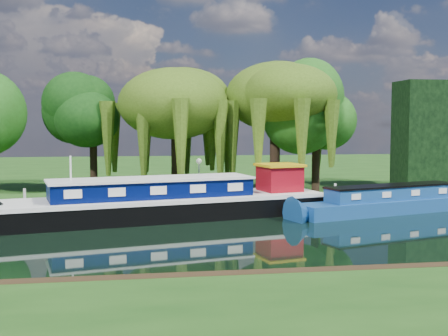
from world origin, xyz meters
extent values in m
plane|color=black|center=(0.00, 0.00, 0.00)|extent=(120.00, 120.00, 0.00)
cube|color=#173D10|center=(0.00, 34.00, 0.23)|extent=(120.00, 52.00, 0.45)
cube|color=black|center=(-1.71, 5.34, 0.44)|extent=(18.00, 7.66, 1.17)
cube|color=silver|center=(-1.71, 5.34, 1.12)|extent=(18.11, 7.76, 0.21)
cube|color=#020B3F|center=(-2.66, 5.13, 1.70)|extent=(11.24, 5.13, 0.93)
cube|color=silver|center=(-2.66, 5.13, 2.23)|extent=(11.48, 5.37, 0.12)
cube|color=maroon|center=(4.96, 6.84, 1.97)|extent=(2.57, 2.57, 1.46)
cube|color=#C69C0E|center=(4.96, 6.84, 2.78)|extent=(2.86, 2.86, 0.16)
cylinder|color=silver|center=(-6.85, 4.18, 2.41)|extent=(0.10, 0.10, 2.34)
cube|color=navy|center=(11.35, 5.27, 0.34)|extent=(12.35, 5.43, 0.92)
cube|color=navy|center=(11.35, 5.27, 1.18)|extent=(8.68, 3.90, 0.77)
cube|color=black|center=(11.35, 5.27, 1.62)|extent=(8.80, 4.02, 0.10)
cube|color=silver|center=(8.48, 3.61, 1.22)|extent=(0.60, 0.22, 0.33)
cube|color=silver|center=(10.54, 4.21, 1.22)|extent=(0.60, 0.22, 0.33)
cube|color=silver|center=(12.60, 4.82, 1.22)|extent=(0.60, 0.22, 0.33)
cube|color=silver|center=(14.66, 5.42, 1.22)|extent=(0.60, 0.22, 0.33)
cylinder|color=black|center=(-0.71, 14.39, 2.93)|extent=(0.64, 0.64, 4.96)
ellipsoid|color=#344E10|center=(-0.71, 14.39, 6.52)|extent=(6.93, 6.93, 4.48)
cylinder|color=black|center=(5.99, 12.25, 2.94)|extent=(0.71, 0.71, 4.99)
ellipsoid|color=#344E10|center=(5.99, 12.25, 6.55)|extent=(6.81, 6.81, 4.40)
cylinder|color=black|center=(-6.62, 16.17, 3.41)|extent=(0.48, 0.48, 5.92)
ellipsoid|color=black|center=(-6.62, 16.17, 5.83)|extent=(4.74, 4.74, 4.74)
cylinder|color=black|center=(9.01, 12.46, 3.50)|extent=(0.62, 0.62, 6.11)
ellipsoid|color=#1F4E13|center=(9.01, 12.46, 6.00)|extent=(4.88, 4.88, 4.88)
cube|color=black|center=(19.00, 14.00, 4.45)|extent=(6.00, 3.00, 8.00)
cylinder|color=silver|center=(0.50, 10.50, 1.55)|extent=(0.10, 0.10, 2.20)
sphere|color=white|center=(0.50, 10.50, 2.83)|extent=(0.36, 0.36, 0.36)
cylinder|color=silver|center=(-10.00, 8.40, 0.95)|extent=(0.16, 0.16, 1.00)
cylinder|color=silver|center=(-4.00, 8.40, 0.95)|extent=(0.16, 0.16, 1.00)
cylinder|color=silver|center=(3.00, 8.40, 0.95)|extent=(0.16, 0.16, 1.00)
cylinder|color=silver|center=(9.00, 8.40, 0.95)|extent=(0.16, 0.16, 1.00)
camera|label=1|loc=(-3.34, -25.62, 5.18)|focal=45.00mm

